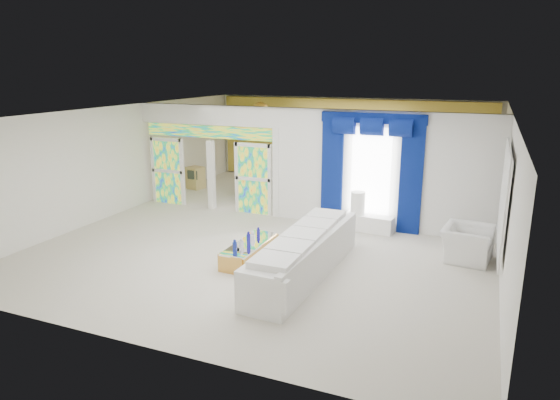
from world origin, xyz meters
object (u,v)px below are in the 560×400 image
at_px(console_table, 369,223).
at_px(grand_piano, 274,178).
at_px(coffee_table, 250,252).
at_px(armchair, 467,243).
at_px(white_sofa, 304,257).

distance_m(console_table, grand_piano, 4.85).
height_order(coffee_table, grand_piano, grand_piano).
bearing_deg(coffee_table, console_table, 56.98).
relative_size(console_table, grand_piano, 0.68).
bearing_deg(armchair, coffee_table, 120.51).
distance_m(console_table, armchair, 2.62).
bearing_deg(grand_piano, armchair, -25.16).
height_order(white_sofa, console_table, white_sofa).
height_order(coffee_table, armchair, armchair).
height_order(armchair, grand_piano, grand_piano).
distance_m(coffee_table, console_table, 3.50).
bearing_deg(coffee_table, grand_piano, 108.36).
bearing_deg(console_table, coffee_table, -123.02).
bearing_deg(grand_piano, coffee_table, -63.91).
bearing_deg(white_sofa, armchair, 38.61).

